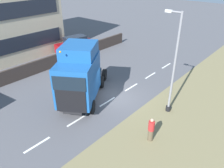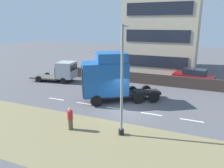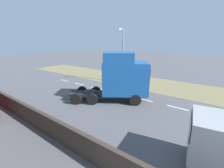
% 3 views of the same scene
% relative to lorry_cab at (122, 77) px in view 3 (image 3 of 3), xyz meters
% --- Properties ---
extents(ground_plane, '(120.00, 120.00, 0.00)m').
position_rel_lorry_cab_xyz_m(ground_plane, '(-1.49, -2.33, -2.38)').
color(ground_plane, '#515156').
rests_on(ground_plane, ground).
extents(grass_verge, '(7.00, 44.00, 0.01)m').
position_rel_lorry_cab_xyz_m(grass_verge, '(-7.49, -2.33, -2.37)').
color(grass_verge, olive).
rests_on(grass_verge, ground).
extents(lane_markings, '(0.16, 17.80, 0.00)m').
position_rel_lorry_cab_xyz_m(lane_markings, '(-1.49, -3.03, -2.38)').
color(lane_markings, white).
rests_on(lane_markings, ground).
extents(boundary_wall, '(0.25, 24.00, 1.35)m').
position_rel_lorry_cab_xyz_m(boundary_wall, '(7.51, -2.33, -1.71)').
color(boundary_wall, '#382D28').
rests_on(boundary_wall, ground).
extents(lorry_cab, '(6.05, 7.40, 4.87)m').
position_rel_lorry_cab_xyz_m(lorry_cab, '(0.00, 0.00, 0.00)').
color(lorry_cab, black).
rests_on(lorry_cab, ground).
extents(lamp_post, '(1.31, 0.37, 7.26)m').
position_rel_lorry_cab_xyz_m(lamp_post, '(-5.69, -3.54, 0.92)').
color(lamp_post, black).
rests_on(lamp_post, ground).
extents(pedestrian, '(0.39, 0.39, 1.64)m').
position_rel_lorry_cab_xyz_m(pedestrian, '(-6.45, 0.04, -1.58)').
color(pedestrian, brown).
rests_on(pedestrian, ground).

